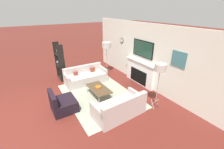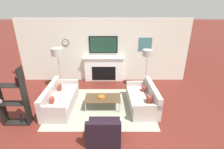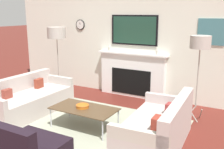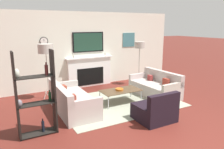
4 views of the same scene
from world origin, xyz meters
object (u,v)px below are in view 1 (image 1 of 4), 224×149
floor_lamp_left (107,45)px  couch_right (120,108)px  coffee_table (99,89)px  decorative_bowl (98,87)px  floor_lamp_right (160,68)px  shelf_unit (60,62)px  couch_left (85,77)px  armchair (62,104)px

floor_lamp_left → couch_right: bearing=-23.2°
coffee_table → decorative_bowl: bearing=171.4°
couch_right → floor_lamp_right: (0.29, 1.34, 1.21)m
floor_lamp_right → shelf_unit: size_ratio=0.93×
floor_lamp_right → couch_left: bearing=-156.7°
decorative_bowl → floor_lamp_right: (1.69, 1.39, 1.07)m
coffee_table → couch_left: bearing=177.8°
couch_left → armchair: (1.56, -1.50, -0.02)m
couch_right → decorative_bowl: (-1.40, -0.05, 0.15)m
couch_right → coffee_table: size_ratio=1.45×
decorative_bowl → floor_lamp_left: bearing=141.1°
couch_right → shelf_unit: bearing=-167.7°
shelf_unit → couch_left: bearing=39.2°
decorative_bowl → floor_lamp_right: floor_lamp_right is taller
couch_right → shelf_unit: shelf_unit is taller
couch_left → armchair: size_ratio=2.21×
couch_right → couch_left: bearing=-180.0°
floor_lamp_left → armchair: bearing=-56.7°
coffee_table → shelf_unit: size_ratio=0.66×
couch_right → decorative_bowl: 1.40m
decorative_bowl → coffee_table: bearing=-8.6°
couch_left → floor_lamp_left: (-0.30, 1.34, 1.27)m
floor_lamp_right → floor_lamp_left: bearing=180.0°
armchair → floor_lamp_left: size_ratio=0.50×
couch_left → couch_right: size_ratio=1.10×
couch_left → decorative_bowl: (1.42, -0.05, 0.15)m
armchair → shelf_unit: 2.74m
floor_lamp_right → couch_right: bearing=-102.4°
couch_right → floor_lamp_right: size_ratio=1.04×
couch_right → floor_lamp_left: bearing=156.8°
armchair → floor_lamp_left: 3.63m
shelf_unit → floor_lamp_left: bearing=71.5°
coffee_table → floor_lamp_right: 2.44m
armchair → floor_lamp_right: size_ratio=0.52×
couch_left → armchair: bearing=-43.8°
decorative_bowl → floor_lamp_right: 2.43m
decorative_bowl → couch_left: bearing=178.0°
couch_right → decorative_bowl: size_ratio=7.21×
armchair → couch_right: bearing=49.9°
floor_lamp_left → shelf_unit: bearing=-108.5°
couch_right → coffee_table: (-1.36, -0.06, 0.09)m
armchair → decorative_bowl: (-0.14, 1.45, 0.17)m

